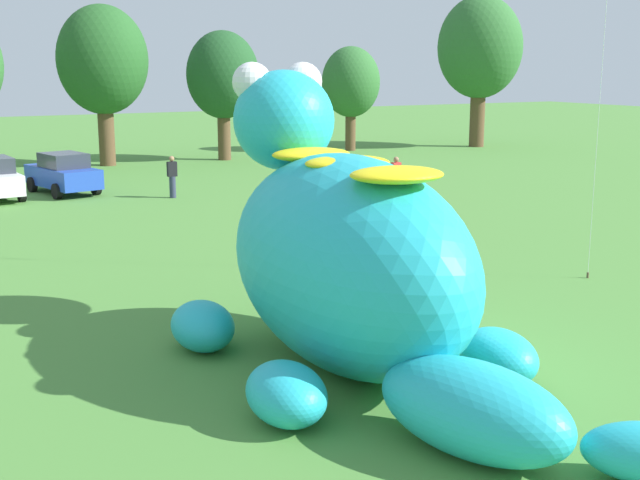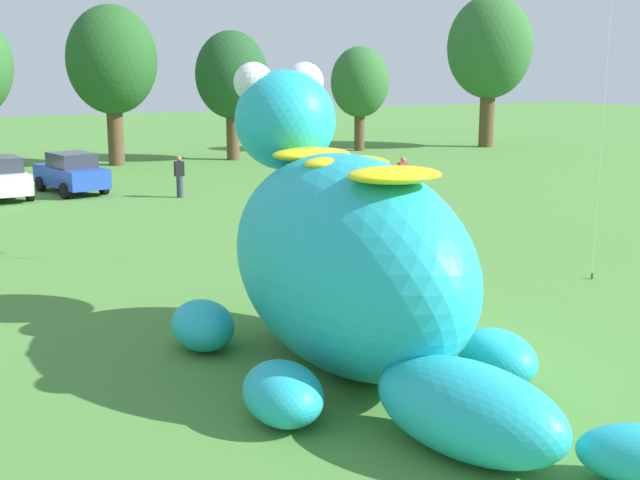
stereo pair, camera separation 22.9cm
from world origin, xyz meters
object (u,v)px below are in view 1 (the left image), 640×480
at_px(car_blue, 63,173).
at_px(spectator_mid_field, 396,178).
at_px(giant_inflatable_creature, 348,259).
at_px(spectator_near_inflatable, 172,177).

distance_m(car_blue, spectator_mid_field, 13.95).
relative_size(giant_inflatable_creature, spectator_near_inflatable, 6.22).
bearing_deg(car_blue, giant_inflatable_creature, -89.61).
bearing_deg(spectator_near_inflatable, spectator_mid_field, -30.17).
height_order(giant_inflatable_creature, spectator_near_inflatable, giant_inflatable_creature).
distance_m(spectator_near_inflatable, spectator_mid_field, 9.10).
height_order(giant_inflatable_creature, spectator_mid_field, giant_inflatable_creature).
distance_m(car_blue, spectator_near_inflatable, 4.92).
distance_m(giant_inflatable_creature, car_blue, 23.36).
distance_m(giant_inflatable_creature, spectator_mid_field, 19.23).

